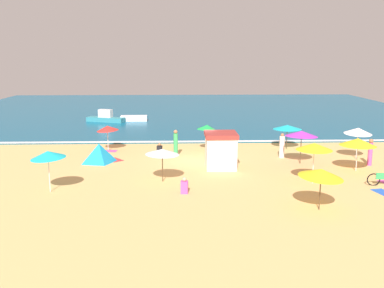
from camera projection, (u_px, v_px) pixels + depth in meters
The scene contains 25 objects.
ground_plane at pixel (195, 161), 29.90m from camera, with size 60.00×60.00×0.00m, color #E5B26B.
ocean_water at pixel (187, 110), 57.31m from camera, with size 60.00×44.00×0.10m, color #0F567A.
wave_breaker_foam at pixel (192, 141), 36.05m from camera, with size 57.00×0.70×0.01m, color white.
lifeguard_cabana at pixel (221, 150), 27.85m from camera, with size 2.03×2.23×2.28m.
beach_umbrella_0 at pixel (287, 127), 33.42m from camera, with size 2.91×2.91×1.87m.
beach_umbrella_1 at pixel (314, 147), 24.21m from camera, with size 2.42×2.42×2.33m.
beach_umbrella_2 at pixel (358, 131), 30.03m from camera, with size 2.25×2.27×2.26m.
beach_umbrella_3 at pixel (107, 128), 32.78m from camera, with size 2.12×2.11×1.96m.
beach_umbrella_4 at pixel (302, 134), 28.76m from camera, with size 3.03×3.03×2.24m.
beach_umbrella_5 at pixel (321, 173), 20.08m from camera, with size 2.86×2.85×2.06m.
beach_umbrella_6 at pixel (207, 127), 32.68m from camera, with size 2.16×2.15×2.06m.
beach_umbrella_7 at pixel (162, 152), 24.65m from camera, with size 2.13×2.12×1.93m.
beach_umbrella_8 at pixel (358, 142), 26.89m from camera, with size 2.61×2.61×2.09m.
beach_umbrella_9 at pixel (48, 155), 22.67m from camera, with size 2.47×2.46×2.28m.
beach_tent at pixel (99, 153), 29.21m from camera, with size 2.24×2.11×1.31m.
parked_bicycle at pixel (384, 179), 24.09m from camera, with size 1.81×0.33×0.76m.
beachgoer_0 at pixel (282, 146), 30.68m from camera, with size 0.51×0.51×1.75m.
beachgoer_2 at pixel (370, 152), 28.48m from camera, with size 0.33×0.33×1.77m.
beachgoer_3 at pixel (176, 143), 31.13m from camera, with size 0.44×0.44×1.90m.
beachgoer_4 at pixel (160, 149), 32.02m from camera, with size 0.42×0.42×0.79m.
beachgoer_6 at pixel (184, 186), 22.77m from camera, with size 0.41×0.41×0.87m.
beach_towel_0 at pixel (114, 160), 30.15m from camera, with size 1.48×1.56×0.01m.
beach_towel_3 at pixel (110, 151), 32.91m from camera, with size 1.12×0.83×0.01m.
small_boat_0 at pixel (134, 118), 47.44m from camera, with size 2.90×1.44×0.54m.
small_boat_1 at pixel (106, 118), 46.70m from camera, with size 4.27×2.42×1.33m.
Camera 1 is at (-1.20, -29.04, 7.09)m, focal length 40.79 mm.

